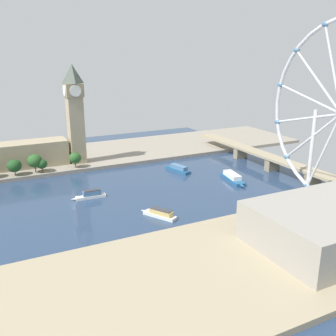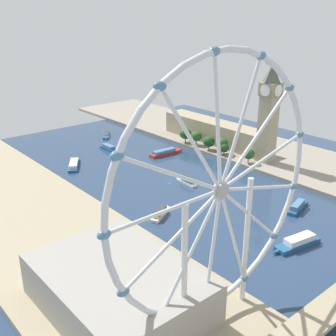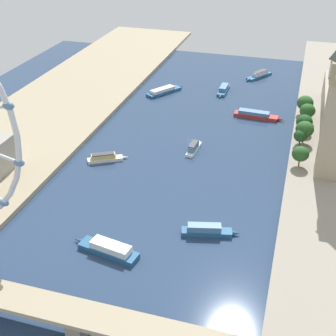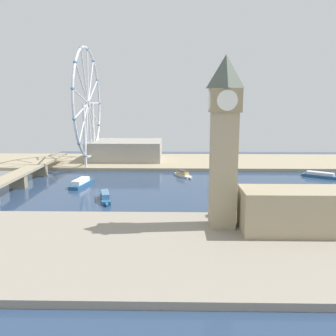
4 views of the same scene
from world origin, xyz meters
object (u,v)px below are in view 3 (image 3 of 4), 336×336
tour_boat_0 (194,148)px  tour_boat_4 (259,75)px  tour_boat_1 (207,230)px  tour_boat_6 (105,158)px  tour_boat_7 (223,89)px  tour_boat_3 (256,115)px  tour_boat_5 (108,249)px  river_bridge (79,317)px  tour_boat_2 (164,91)px

tour_boat_0 → tour_boat_4: 152.49m
tour_boat_1 → tour_boat_6: 92.05m
tour_boat_4 → tour_boat_1: bearing=32.5°
tour_boat_0 → tour_boat_1: bearing=-157.9°
tour_boat_7 → tour_boat_3: bearing=37.2°
tour_boat_0 → tour_boat_5: bearing=176.5°
tour_boat_3 → river_bridge: bearing=-96.7°
tour_boat_3 → tour_boat_4: 88.62m
tour_boat_5 → tour_boat_3: bearing=-94.9°
tour_boat_1 → tour_boat_2: bearing=99.6°
tour_boat_5 → tour_boat_7: bearing=-83.3°
tour_boat_2 → tour_boat_4: size_ratio=1.11×
tour_boat_6 → river_bridge: bearing=-99.9°
tour_boat_0 → tour_boat_3: 70.08m
tour_boat_2 → tour_boat_6: tour_boat_6 is taller
tour_boat_4 → river_bridge: bearing=26.1°
river_bridge → tour_boat_7: river_bridge is taller
tour_boat_3 → tour_boat_7: (32.60, -44.04, -0.13)m
tour_boat_3 → tour_boat_7: 54.79m
tour_boat_3 → tour_boat_4: tour_boat_4 is taller
river_bridge → tour_boat_6: size_ratio=8.47×
tour_boat_2 → tour_boat_7: bearing=-37.4°
tour_boat_0 → tour_boat_5: 107.66m
river_bridge → tour_boat_4: (-28.82, -302.78, -6.85)m
tour_boat_2 → tour_boat_0: bearing=-119.4°
tour_boat_0 → tour_boat_3: size_ratio=0.63×
tour_boat_4 → tour_boat_2: bearing=-17.5°
tour_boat_1 → tour_boat_5: (40.25, 26.17, 0.11)m
tour_boat_7 → tour_boat_1: bearing=9.1°
tour_boat_5 → tour_boat_7: 213.75m
river_bridge → tour_boat_5: bearing=-80.1°
river_bridge → tour_boat_3: river_bridge is taller
river_bridge → tour_boat_1: river_bridge is taller
river_bridge → tour_boat_6: (43.28, -123.85, -6.84)m
tour_boat_1 → tour_boat_3: 143.25m
river_bridge → tour_boat_5: (7.87, -45.25, -6.59)m
tour_boat_1 → tour_boat_2: 185.76m
tour_boat_5 → tour_boat_6: (35.41, -78.60, -0.25)m
river_bridge → tour_boat_1: bearing=-114.4°
tour_boat_1 → tour_boat_2: size_ratio=0.84×
tour_boat_0 → tour_boat_2: size_ratio=0.69×
river_bridge → tour_boat_0: (-5.85, -152.03, -6.74)m
tour_boat_4 → tour_boat_6: size_ratio=1.29×
river_bridge → tour_boat_4: river_bridge is taller
tour_boat_6 → tour_boat_0: bearing=0.7°
tour_boat_2 → tour_boat_5: 199.45m
tour_boat_0 → tour_boat_5: size_ratio=0.69×
tour_boat_2 → tour_boat_5: tour_boat_5 is taller
tour_boat_7 → tour_boat_0: bearing=1.3°
tour_boat_1 → tour_boat_3: (-5.08, -143.16, -0.19)m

